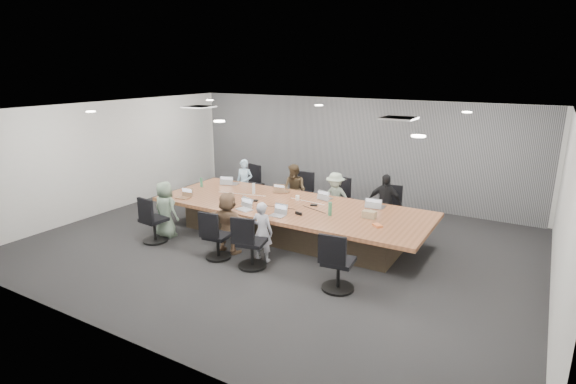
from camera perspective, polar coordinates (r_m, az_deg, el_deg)
The scene contains 41 objects.
floor at distance 9.55m, azimuth -1.22°, elevation -6.64°, with size 10.00×8.00×0.00m, color #242425.
ceiling at distance 8.88m, azimuth -1.32°, elevation 10.33°, with size 10.00×8.00×0.00m, color white.
wall_back at distance 12.62m, azimuth 8.30°, elevation 5.34°, with size 10.00×2.80×0.00m, color beige.
wall_front at distance 6.23m, azimuth -20.98°, elevation -6.34°, with size 10.00×2.80×0.00m, color beige.
wall_left at distance 12.42m, azimuth -21.41°, elevation 4.26°, with size 8.00×2.80×0.00m, color beige.
wall_right at distance 7.86m, azimuth 31.65°, elevation -3.17°, with size 8.00×2.80×0.00m, color beige.
curtain at distance 12.55m, azimuth 8.16°, elevation 5.29°, with size 9.80×0.04×2.80m, color slate.
conference_table at distance 9.81m, azimuth 0.29°, elevation -3.52°, with size 6.00×2.20×0.74m.
chair_0 at distance 12.30m, azimuth -4.57°, elevation 0.53°, with size 0.57×0.57×0.85m, color black, non-canonical shape.
chair_1 at distance 11.53m, azimuth 1.69°, elevation -0.54°, with size 0.55×0.55×0.82m, color black, non-canonical shape.
chair_2 at distance 11.07m, azimuth 6.71°, elevation -1.39°, with size 0.54×0.54×0.80m, color black, non-canonical shape.
chair_3 at distance 10.68m, azimuth 12.65°, elevation -2.48°, with size 0.50×0.50×0.74m, color black, non-canonical shape.
chair_4 at distance 9.96m, azimuth -16.64°, elevation -3.84°, with size 0.56×0.56×0.82m, color black, non-canonical shape.
chair_5 at distance 8.85m, azimuth -8.92°, elevation -5.99°, with size 0.52×0.52×0.77m, color black, non-canonical shape.
chair_6 at distance 8.38m, azimuth -4.59°, elevation -6.89°, with size 0.56×0.56×0.83m, color black, non-canonical shape.
chair_7 at distance 7.59m, azimuth 6.43°, elevation -9.31°, with size 0.58×0.58×0.86m, color black, non-canonical shape.
person_0 at distance 11.97m, azimuth -5.55°, elevation 1.12°, with size 0.46×0.30×1.27m, color #A0C6E1.
laptop_0 at distance 11.51m, azimuth -7.15°, elevation 1.08°, with size 0.35×0.24×0.02m, color #B2B2B7.
person_1 at distance 11.17m, azimuth 0.84°, elevation 0.22°, with size 0.63×0.49×1.30m, color #413321.
laptop_1 at distance 10.68m, azimuth -0.61°, elevation 0.05°, with size 0.29×0.20×0.02m, color #8C6647.
person_2 at distance 10.70m, azimuth 5.99°, elevation -0.76°, with size 0.80×0.46×1.23m, color gray.
laptop_2 at distance 10.18m, azimuth 4.73°, elevation -0.79°, with size 0.30×0.21×0.02m, color #B2B2B7.
person_3 at distance 10.27m, azimuth 12.15°, elevation -1.41°, with size 0.79×0.33×1.34m, color black.
laptop_3 at distance 9.75m, azimuth 11.15°, elevation -1.79°, with size 0.36×0.24×0.02m, color #B2B2B7.
person_4 at distance 10.12m, azimuth -15.30°, elevation -2.15°, with size 0.61×0.40×1.25m, color gray.
laptop_4 at distance 10.46m, azimuth -13.23°, elevation -0.72°, with size 0.29×0.20×0.02m, color #8C6647.
person_5 at distance 9.02m, azimuth -7.59°, elevation -3.87°, with size 1.17×0.37×1.26m, color brown.
laptop_5 at distance 9.40m, azimuth -5.57°, elevation -2.23°, with size 0.33×0.23×0.02m, color #B2B2B7.
person_6 at distance 8.59m, azimuth -3.29°, elevation -5.05°, with size 0.43×0.28×1.18m, color #A5A5B3.
laptop_6 at distance 8.97m, azimuth -1.36°, elevation -3.03°, with size 0.30×0.20×0.02m, color #B2B2B7.
bottle_green_left at distance 11.31m, azimuth -10.94°, elevation 1.20°, with size 0.06×0.06×0.23m, color #377A52.
bottle_green_right at distance 9.02m, azimuth 5.36°, elevation -2.14°, with size 0.08×0.08×0.27m, color #377A52.
bottle_clear at distance 10.56m, azimuth -4.40°, elevation 0.45°, with size 0.07×0.07×0.24m, color silver.
cup_white_far at distance 10.03m, azimuth 1.21°, elevation -0.74°, with size 0.09×0.09×0.11m, color white.
cup_white_near at distance 9.15m, azimuth 10.44°, elevation -2.63°, with size 0.09×0.09×0.11m, color white.
mug_brown at distance 10.94m, azimuth -12.81°, elevation 0.28°, with size 0.09×0.09×0.11m, color brown.
mic_left at distance 9.98m, azimuth -4.27°, elevation -1.10°, with size 0.14×0.09×0.03m, color black.
mic_right at distance 9.65m, azimuth 3.31°, elevation -1.66°, with size 0.15×0.10×0.03m, color black.
stapler at distance 9.05m, azimuth 1.36°, elevation -2.73°, with size 0.16×0.04×0.06m, color black.
canvas_bag at distance 9.00m, azimuth 10.28°, elevation -2.81°, with size 0.26×0.16×0.14m, color tan.
snack_packet at distance 8.56m, azimuth 11.29°, elevation -4.19°, with size 0.19×0.12×0.04m, color orange.
Camera 1 is at (4.62, -7.53, 3.62)m, focal length 28.00 mm.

